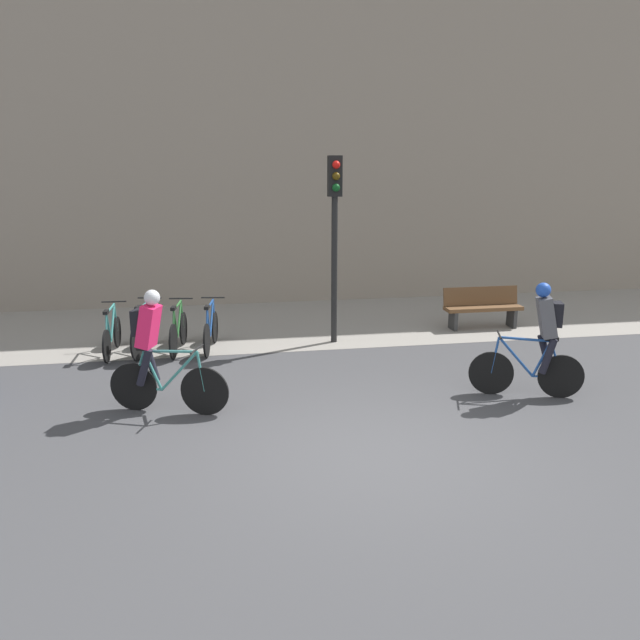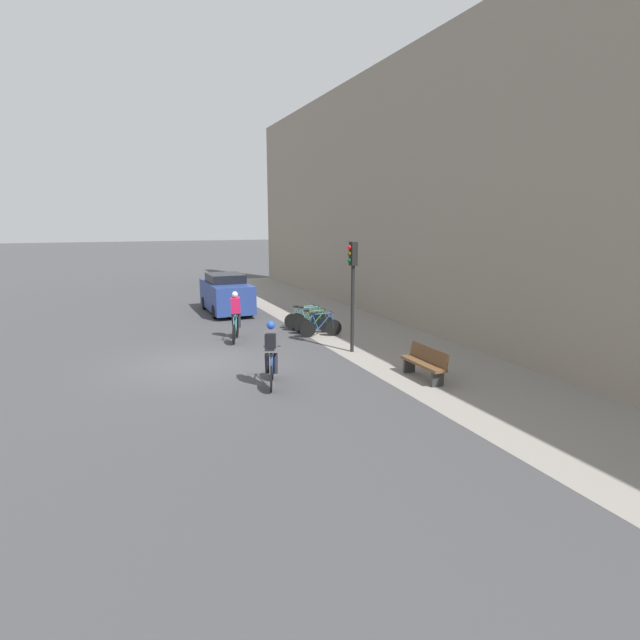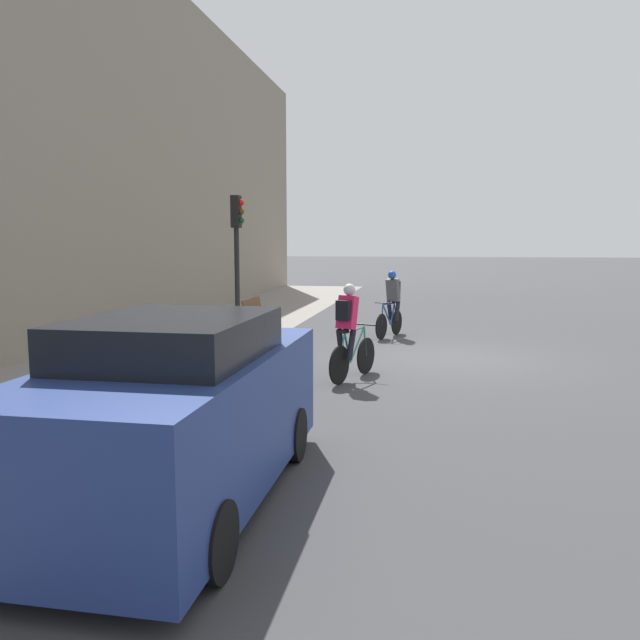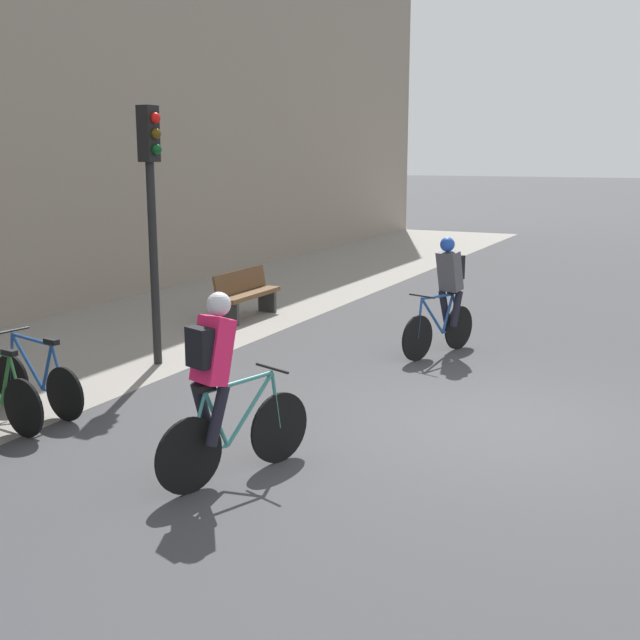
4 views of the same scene
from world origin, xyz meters
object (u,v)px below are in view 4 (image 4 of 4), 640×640
(cyclist_pink, at_px, (220,384))
(bench, at_px, (246,293))
(cyclist_grey, at_px, (446,292))
(traffic_light_pole, at_px, (151,188))
(parked_bike_3, at_px, (37,381))

(cyclist_pink, xyz_separation_m, bench, (6.63, 3.72, -0.47))
(cyclist_grey, distance_m, bench, 4.24)
(traffic_light_pole, xyz_separation_m, bench, (3.41, 0.56, -2.05))
(traffic_light_pole, distance_m, bench, 4.02)
(traffic_light_pole, bearing_deg, cyclist_grey, -55.29)
(parked_bike_3, relative_size, traffic_light_pole, 0.44)
(parked_bike_3, height_order, traffic_light_pole, traffic_light_pole)
(cyclist_pink, relative_size, traffic_light_pole, 0.49)
(cyclist_grey, xyz_separation_m, bench, (0.95, 4.11, -0.48))
(cyclist_pink, xyz_separation_m, parked_bike_3, (0.77, 3.05, -0.56))
(bench, bearing_deg, cyclist_grey, -103.07)
(cyclist_grey, bearing_deg, parked_bike_3, 144.95)
(cyclist_grey, xyz_separation_m, traffic_light_pole, (-2.46, 3.55, 1.58))
(cyclist_pink, bearing_deg, traffic_light_pole, 44.50)
(cyclist_pink, xyz_separation_m, traffic_light_pole, (3.22, 3.16, 1.58))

